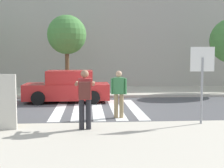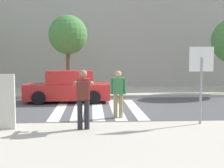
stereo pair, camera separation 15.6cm
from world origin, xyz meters
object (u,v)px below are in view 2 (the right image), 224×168
object	(u,v)px
parked_car_red	(68,87)
street_tree_center	(68,35)
stop_sign	(201,68)
photographer_with_backpack	(83,94)
pedestrian_crossing	(118,91)

from	to	relation	value
parked_car_red	street_tree_center	size ratio (longest dim) A/B	0.92
stop_sign	photographer_with_backpack	world-z (taller)	stop_sign
parked_car_red	street_tree_center	world-z (taller)	street_tree_center
pedestrian_crossing	stop_sign	bearing A→B (deg)	-36.77
pedestrian_crossing	parked_car_red	distance (m)	4.61
stop_sign	street_tree_center	distance (m)	10.02
photographer_with_backpack	parked_car_red	world-z (taller)	photographer_with_backpack
parked_car_red	stop_sign	bearing A→B (deg)	-52.50
photographer_with_backpack	street_tree_center	xyz separation A→B (m)	(-1.09, 9.22, 2.28)
stop_sign	parked_car_red	xyz separation A→B (m)	(-4.53, 5.90, -1.16)
photographer_with_backpack	stop_sign	bearing A→B (deg)	8.23
street_tree_center	stop_sign	bearing A→B (deg)	-61.46
parked_car_red	street_tree_center	bearing A→B (deg)	94.11
pedestrian_crossing	parked_car_red	bearing A→B (deg)	117.23
photographer_with_backpack	pedestrian_crossing	distance (m)	2.64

